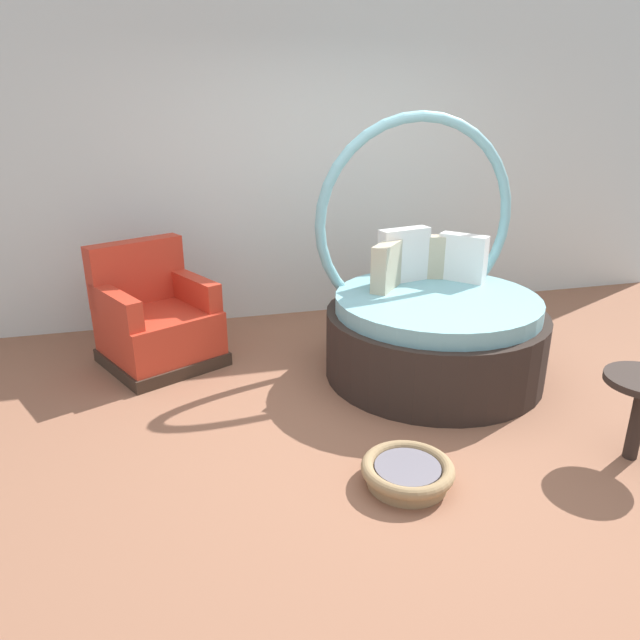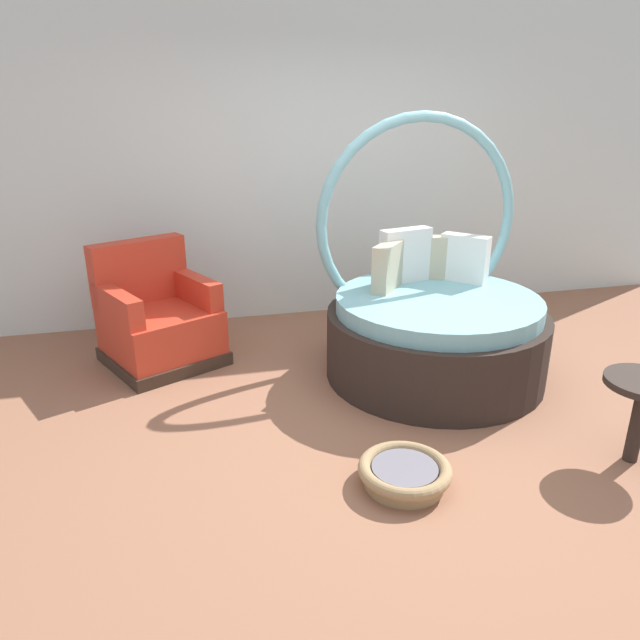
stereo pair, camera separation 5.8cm
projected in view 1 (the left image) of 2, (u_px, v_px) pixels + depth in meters
The scene contains 5 objects.
ground_plane at pixel (388, 429), 3.73m from camera, with size 8.00×8.00×0.02m, color #936047.
back_wall at pixel (303, 160), 5.34m from camera, with size 8.00×0.12×2.92m, color silver.
round_daybed at pixel (432, 320), 4.39m from camera, with size 1.63×1.63×1.90m.
red_armchair at pixel (156, 322), 4.58m from camera, with size 1.07×1.07×0.94m.
pet_basket at pixel (407, 472), 3.16m from camera, with size 0.51×0.51×0.13m.
Camera 1 is at (-1.24, -3.03, 1.95)m, focal length 32.64 mm.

